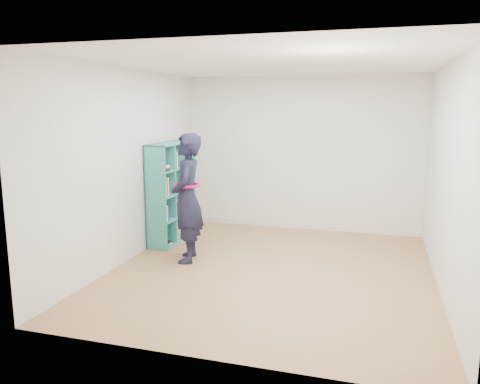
% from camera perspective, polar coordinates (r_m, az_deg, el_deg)
% --- Properties ---
extents(floor, '(4.50, 4.50, 0.00)m').
position_cam_1_polar(floor, '(6.13, 3.85, -9.60)').
color(floor, olive).
rests_on(floor, ground).
extents(ceiling, '(4.50, 4.50, 0.00)m').
position_cam_1_polar(ceiling, '(5.79, 4.17, 15.40)').
color(ceiling, white).
rests_on(ceiling, wall_back).
extents(wall_left, '(0.02, 4.50, 2.60)m').
position_cam_1_polar(wall_left, '(6.54, -13.40, 3.14)').
color(wall_left, silver).
rests_on(wall_left, floor).
extents(wall_right, '(0.02, 4.50, 2.60)m').
position_cam_1_polar(wall_right, '(5.73, 23.92, 1.56)').
color(wall_right, silver).
rests_on(wall_right, floor).
extents(wall_back, '(4.00, 0.02, 2.60)m').
position_cam_1_polar(wall_back, '(8.01, 7.50, 4.60)').
color(wall_back, silver).
rests_on(wall_back, floor).
extents(wall_front, '(4.00, 0.02, 2.60)m').
position_cam_1_polar(wall_front, '(3.68, -3.60, -2.00)').
color(wall_front, silver).
rests_on(wall_front, floor).
extents(bookshelf, '(0.34, 1.16, 1.55)m').
position_cam_1_polar(bookshelf, '(7.39, -8.52, -0.16)').
color(bookshelf, teal).
rests_on(bookshelf, floor).
extents(person, '(0.58, 0.73, 1.75)m').
position_cam_1_polar(person, '(6.35, -6.47, -0.74)').
color(person, black).
rests_on(person, floor).
extents(smartphone, '(0.06, 0.09, 0.14)m').
position_cam_1_polar(smartphone, '(6.44, -7.67, 0.42)').
color(smartphone, silver).
rests_on(smartphone, person).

